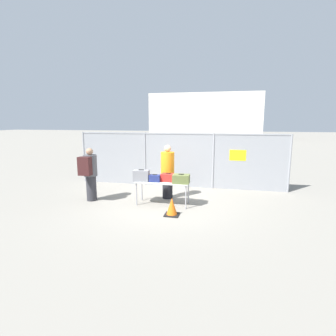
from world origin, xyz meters
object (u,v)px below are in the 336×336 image
suitcase_navy (155,178)px  traveler_hooded (90,172)px  security_worker_near (168,171)px  suitcase_red (168,177)px  suitcase_grey (141,176)px  traffic_cone (172,207)px  suitcase_olive (181,179)px  inspection_table (163,184)px  utility_trailer (236,171)px

suitcase_navy → traveler_hooded: size_ratio=0.20×
security_worker_near → suitcase_red: bearing=111.8°
suitcase_grey → traffic_cone: size_ratio=1.01×
suitcase_olive → suitcase_grey: bearing=179.8°
inspection_table → traveler_hooded: size_ratio=0.96×
suitcase_red → security_worker_near: security_worker_near is taller
inspection_table → traffic_cone: 1.09m
suitcase_red → security_worker_near: (-0.17, 0.62, 0.08)m
suitcase_olive → security_worker_near: security_worker_near is taller
suitcase_navy → traveler_hooded: 2.15m
suitcase_olive → suitcase_navy: bearing=178.6°
suitcase_olive → traffic_cone: bearing=-98.2°
inspection_table → suitcase_olive: bearing=-7.8°
security_worker_near → utility_trailer: (2.32, 3.27, -0.50)m
suitcase_red → traveler_hooded: (-2.54, -0.23, 0.10)m
suitcase_olive → traffic_cone: size_ratio=1.02×
security_worker_near → inspection_table: bearing=97.1°
suitcase_red → traffic_cone: bearing=-71.9°
security_worker_near → suitcase_navy: bearing=80.0°
traveler_hooded → suitcase_red: bearing=-6.8°
inspection_table → suitcase_navy: 0.29m
suitcase_olive → inspection_table: bearing=172.2°
inspection_table → utility_trailer: 4.60m
security_worker_near → traffic_cone: (0.48, -1.58, -0.70)m
suitcase_red → utility_trailer: bearing=61.1°
suitcase_grey → traffic_cone: (1.13, -0.80, -0.68)m
suitcase_grey → suitcase_red: size_ratio=1.11×
utility_trailer → traffic_cone: bearing=-110.8°
suitcase_red → utility_trailer: size_ratio=0.13×
inspection_table → suitcase_grey: bearing=-173.5°
suitcase_grey → suitcase_red: 0.84m
traveler_hooded → traffic_cone: (2.85, -0.73, -0.72)m
inspection_table → utility_trailer: (2.31, 3.97, -0.24)m
suitcase_navy → security_worker_near: bearing=73.2°
suitcase_red → suitcase_olive: size_ratio=0.89×
traveler_hooded → utility_trailer: (4.69, 4.11, -0.52)m
inspection_table → suitcase_red: 0.26m
suitcase_navy → inspection_table: bearing=14.5°
suitcase_grey → utility_trailer: size_ratio=0.15×
suitcase_grey → suitcase_olive: bearing=-0.2°
suitcase_grey → security_worker_near: 1.02m
suitcase_grey → suitcase_navy: size_ratio=1.42×
inspection_table → suitcase_navy: bearing=-165.5°
suitcase_red → traffic_cone: 1.18m
inspection_table → utility_trailer: utility_trailer is taller
suitcase_red → security_worker_near: bearing=105.0°
traffic_cone → inspection_table: bearing=118.5°
utility_trailer → traveler_hooded: bearing=-138.7°
suitcase_grey → utility_trailer: 5.04m
suitcase_navy → security_worker_near: (0.23, 0.76, 0.09)m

